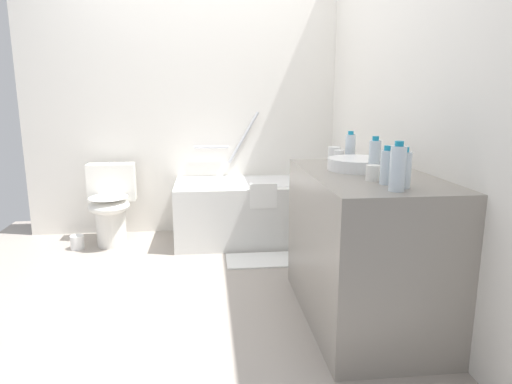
{
  "coord_description": "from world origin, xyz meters",
  "views": [
    {
      "loc": [
        0.11,
        -2.82,
        1.26
      ],
      "look_at": [
        0.44,
        0.15,
        0.62
      ],
      "focal_mm": 31.59,
      "sensor_mm": 36.0,
      "label": 1
    }
  ],
  "objects_px": {
    "sink_basin": "(358,164)",
    "sink_faucet": "(392,164)",
    "bath_mat": "(264,260)",
    "water_bottle_3": "(387,167)",
    "water_bottle_0": "(375,159)",
    "drinking_glass_2": "(373,173)",
    "drinking_glass_1": "(339,157)",
    "bathtub": "(258,209)",
    "water_bottle_1": "(403,169)",
    "drinking_glass_0": "(334,154)",
    "toilet": "(111,203)",
    "toilet_paper_roll": "(77,242)",
    "water_bottle_2": "(350,148)",
    "water_bottle_4": "(398,168)"
  },
  "relations": [
    {
      "from": "water_bottle_0",
      "to": "bathtub",
      "type": "bearing_deg",
      "value": 104.22
    },
    {
      "from": "water_bottle_3",
      "to": "bath_mat",
      "type": "relative_size",
      "value": 0.31
    },
    {
      "from": "sink_faucet",
      "to": "toilet_paper_roll",
      "type": "xyz_separation_m",
      "value": [
        -2.15,
        1.28,
        -0.82
      ]
    },
    {
      "from": "bathtub",
      "to": "sink_faucet",
      "type": "xyz_separation_m",
      "value": [
        0.61,
        -1.37,
        0.59
      ]
    },
    {
      "from": "toilet",
      "to": "drinking_glass_2",
      "type": "bearing_deg",
      "value": 40.67
    },
    {
      "from": "water_bottle_0",
      "to": "water_bottle_1",
      "type": "distance_m",
      "value": 0.26
    },
    {
      "from": "sink_basin",
      "to": "sink_faucet",
      "type": "height_order",
      "value": "sink_basin"
    },
    {
      "from": "bathtub",
      "to": "water_bottle_4",
      "type": "height_order",
      "value": "bathtub"
    },
    {
      "from": "water_bottle_1",
      "to": "drinking_glass_1",
      "type": "height_order",
      "value": "water_bottle_1"
    },
    {
      "from": "water_bottle_3",
      "to": "bathtub",
      "type": "bearing_deg",
      "value": 102.79
    },
    {
      "from": "toilet",
      "to": "drinking_glass_1",
      "type": "bearing_deg",
      "value": 51.32
    },
    {
      "from": "water_bottle_2",
      "to": "toilet_paper_roll",
      "type": "distance_m",
      "value": 2.39
    },
    {
      "from": "water_bottle_4",
      "to": "drinking_glass_0",
      "type": "distance_m",
      "value": 0.92
    },
    {
      "from": "water_bottle_0",
      "to": "water_bottle_3",
      "type": "bearing_deg",
      "value": -91.51
    },
    {
      "from": "sink_basin",
      "to": "drinking_glass_2",
      "type": "height_order",
      "value": "drinking_glass_2"
    },
    {
      "from": "water_bottle_4",
      "to": "drinking_glass_2",
      "type": "distance_m",
      "value": 0.26
    },
    {
      "from": "water_bottle_1",
      "to": "drinking_glass_0",
      "type": "bearing_deg",
      "value": 95.4
    },
    {
      "from": "bathtub",
      "to": "toilet",
      "type": "distance_m",
      "value": 1.27
    },
    {
      "from": "drinking_glass_0",
      "to": "drinking_glass_2",
      "type": "xyz_separation_m",
      "value": [
        0.01,
        -0.66,
        -0.01
      ]
    },
    {
      "from": "bathtub",
      "to": "water_bottle_2",
      "type": "relative_size",
      "value": 7.29
    },
    {
      "from": "water_bottle_3",
      "to": "drinking_glass_2",
      "type": "distance_m",
      "value": 0.11
    },
    {
      "from": "drinking_glass_2",
      "to": "toilet_paper_roll",
      "type": "height_order",
      "value": "drinking_glass_2"
    },
    {
      "from": "toilet",
      "to": "sink_faucet",
      "type": "relative_size",
      "value": 4.55
    },
    {
      "from": "drinking_glass_0",
      "to": "bath_mat",
      "type": "relative_size",
      "value": 0.16
    },
    {
      "from": "sink_basin",
      "to": "water_bottle_3",
      "type": "relative_size",
      "value": 1.88
    },
    {
      "from": "drinking_glass_0",
      "to": "drinking_glass_2",
      "type": "relative_size",
      "value": 1.2
    },
    {
      "from": "sink_basin",
      "to": "water_bottle_3",
      "type": "bearing_deg",
      "value": -91.06
    },
    {
      "from": "toilet",
      "to": "water_bottle_1",
      "type": "bearing_deg",
      "value": 38.98
    },
    {
      "from": "drinking_glass_0",
      "to": "bath_mat",
      "type": "xyz_separation_m",
      "value": [
        -0.38,
        0.5,
        -0.89
      ]
    },
    {
      "from": "water_bottle_1",
      "to": "drinking_glass_2",
      "type": "bearing_deg",
      "value": 110.84
    },
    {
      "from": "water_bottle_0",
      "to": "drinking_glass_2",
      "type": "bearing_deg",
      "value": -112.97
    },
    {
      "from": "toilet",
      "to": "water_bottle_4",
      "type": "relative_size",
      "value": 3.12
    },
    {
      "from": "bathtub",
      "to": "sink_faucet",
      "type": "bearing_deg",
      "value": -65.94
    },
    {
      "from": "sink_basin",
      "to": "sink_faucet",
      "type": "xyz_separation_m",
      "value": [
        0.2,
        0.0,
        -0.0
      ]
    },
    {
      "from": "drinking_glass_1",
      "to": "drinking_glass_2",
      "type": "xyz_separation_m",
      "value": [
        0.01,
        -0.55,
        -0.0
      ]
    },
    {
      "from": "drinking_glass_1",
      "to": "drinking_glass_2",
      "type": "bearing_deg",
      "value": -88.88
    },
    {
      "from": "sink_faucet",
      "to": "drinking_glass_0",
      "type": "height_order",
      "value": "drinking_glass_0"
    },
    {
      "from": "sink_faucet",
      "to": "toilet",
      "type": "bearing_deg",
      "value": 143.24
    },
    {
      "from": "water_bottle_3",
      "to": "drinking_glass_0",
      "type": "distance_m",
      "value": 0.76
    },
    {
      "from": "water_bottle_3",
      "to": "drinking_glass_2",
      "type": "xyz_separation_m",
      "value": [
        -0.03,
        0.09,
        -0.05
      ]
    },
    {
      "from": "drinking_glass_1",
      "to": "water_bottle_0",
      "type": "bearing_deg",
      "value": -84.88
    },
    {
      "from": "drinking_glass_2",
      "to": "bath_mat",
      "type": "xyz_separation_m",
      "value": [
        -0.39,
        1.16,
        -0.88
      ]
    },
    {
      "from": "water_bottle_0",
      "to": "sink_faucet",
      "type": "bearing_deg",
      "value": 51.56
    },
    {
      "from": "toilet",
      "to": "toilet_paper_roll",
      "type": "distance_m",
      "value": 0.42
    },
    {
      "from": "toilet",
      "to": "drinking_glass_1",
      "type": "height_order",
      "value": "drinking_glass_1"
    },
    {
      "from": "bath_mat",
      "to": "sink_faucet",
      "type": "bearing_deg",
      "value": -53.14
    },
    {
      "from": "water_bottle_1",
      "to": "water_bottle_2",
      "type": "xyz_separation_m",
      "value": [
        0.01,
        0.81,
        0.0
      ]
    },
    {
      "from": "sink_faucet",
      "to": "water_bottle_1",
      "type": "xyz_separation_m",
      "value": [
        -0.16,
        -0.51,
        0.06
      ]
    },
    {
      "from": "drinking_glass_0",
      "to": "drinking_glass_1",
      "type": "distance_m",
      "value": 0.11
    },
    {
      "from": "sink_basin",
      "to": "water_bottle_2",
      "type": "bearing_deg",
      "value": 81.11
    }
  ]
}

